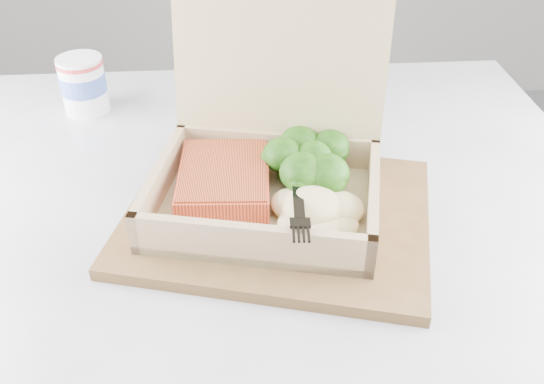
{
  "coord_description": "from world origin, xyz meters",
  "views": [
    {
      "loc": [
        -0.17,
        -0.37,
        1.16
      ],
      "look_at": [
        -0.17,
        0.15,
        0.79
      ],
      "focal_mm": 40.0,
      "sensor_mm": 36.0,
      "label": 1
    }
  ],
  "objects_px": {
    "cafe_table": "(267,342)",
    "serving_tray": "(278,215)",
    "takeout_container": "(270,150)",
    "paper_cup": "(83,83)"
  },
  "relations": [
    {
      "from": "takeout_container",
      "to": "serving_tray",
      "type": "bearing_deg",
      "value": -67.69
    },
    {
      "from": "takeout_container",
      "to": "paper_cup",
      "type": "xyz_separation_m",
      "value": [
        -0.27,
        0.22,
        -0.03
      ]
    },
    {
      "from": "cafe_table",
      "to": "paper_cup",
      "type": "bearing_deg",
      "value": 134.75
    },
    {
      "from": "cafe_table",
      "to": "serving_tray",
      "type": "distance_m",
      "value": 0.2
    },
    {
      "from": "serving_tray",
      "to": "paper_cup",
      "type": "relative_size",
      "value": 4.0
    },
    {
      "from": "cafe_table",
      "to": "serving_tray",
      "type": "relative_size",
      "value": 2.76
    },
    {
      "from": "paper_cup",
      "to": "takeout_container",
      "type": "bearing_deg",
      "value": -39.52
    },
    {
      "from": "cafe_table",
      "to": "takeout_container",
      "type": "xyz_separation_m",
      "value": [
        0.0,
        0.05,
        0.26
      ]
    },
    {
      "from": "cafe_table",
      "to": "takeout_container",
      "type": "relative_size",
      "value": 3.32
    },
    {
      "from": "serving_tray",
      "to": "takeout_container",
      "type": "xyz_separation_m",
      "value": [
        -0.01,
        0.04,
        0.06
      ]
    }
  ]
}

